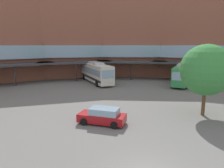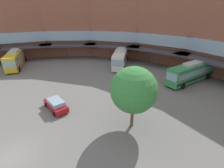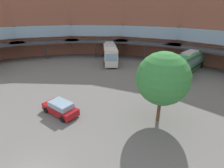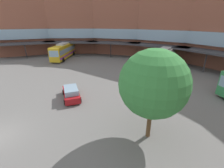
% 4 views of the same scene
% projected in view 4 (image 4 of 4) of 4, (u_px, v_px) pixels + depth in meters
% --- Properties ---
extents(station_building, '(85.63, 43.99, 18.45)m').
position_uv_depth(station_building, '(189.00, 24.00, 22.33)').
color(station_building, '#93543F').
rests_on(station_building, ground).
extents(bus_0, '(7.80, 11.96, 4.00)m').
position_uv_depth(bus_0, '(164.00, 57.00, 32.45)').
color(bus_0, silver).
rests_on(bus_0, ground).
extents(bus_1, '(11.24, 9.30, 3.92)m').
position_uv_depth(bus_1, '(64.00, 51.00, 39.99)').
color(bus_1, gold).
rests_on(bus_1, ground).
extents(parked_car, '(4.70, 2.81, 1.53)m').
position_uv_depth(parked_car, '(71.00, 93.00, 19.20)').
color(parked_car, '#A51419').
rests_on(parked_car, ground).
extents(plaza_tree, '(5.20, 5.20, 7.39)m').
position_uv_depth(plaza_tree, '(153.00, 84.00, 11.28)').
color(plaza_tree, brown).
rests_on(plaza_tree, ground).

